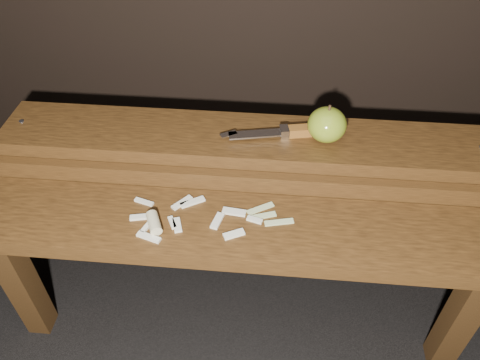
# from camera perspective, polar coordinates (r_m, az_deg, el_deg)

# --- Properties ---
(ground) EXTENTS (60.00, 60.00, 0.00)m
(ground) POSITION_cam_1_polar(r_m,az_deg,el_deg) (1.40, -0.23, -15.28)
(ground) COLOR black
(bench_front_tier) EXTENTS (1.20, 0.20, 0.42)m
(bench_front_tier) POSITION_cam_1_polar(r_m,az_deg,el_deg) (1.08, -0.59, -8.17)
(bench_front_tier) COLOR #311D0C
(bench_front_tier) RESTS_ON ground
(bench_rear_tier) EXTENTS (1.20, 0.21, 0.50)m
(bench_rear_tier) POSITION_cam_1_polar(r_m,az_deg,el_deg) (1.19, 0.46, 2.20)
(bench_rear_tier) COLOR #311D0C
(bench_rear_tier) RESTS_ON ground
(apple) EXTENTS (0.09, 0.09, 0.09)m
(apple) POSITION_cam_1_polar(r_m,az_deg,el_deg) (1.12, 10.56, 6.65)
(apple) COLOR olive
(apple) RESTS_ON bench_rear_tier
(knife) EXTENTS (0.28, 0.08, 0.02)m
(knife) POSITION_cam_1_polar(r_m,az_deg,el_deg) (1.14, 6.94, 5.93)
(knife) COLOR brown
(knife) RESTS_ON bench_rear_tier
(apple_scraps) EXTENTS (0.37, 0.15, 0.03)m
(apple_scraps) POSITION_cam_1_polar(r_m,az_deg,el_deg) (1.04, -6.72, -4.79)
(apple_scraps) COLOR beige
(apple_scraps) RESTS_ON bench_front_tier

